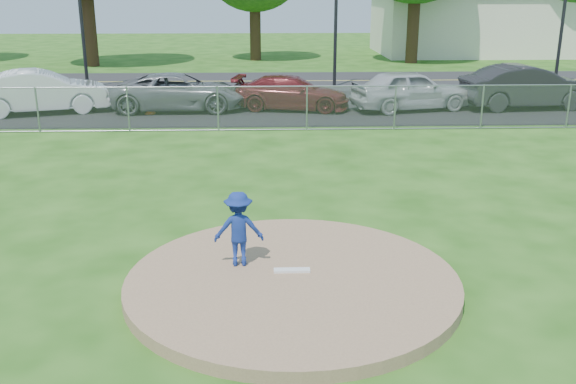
% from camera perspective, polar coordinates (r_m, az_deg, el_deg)
% --- Properties ---
extents(ground, '(120.00, 120.00, 0.00)m').
position_cam_1_polar(ground, '(20.02, -0.83, 4.27)').
color(ground, '#1F4E11').
rests_on(ground, ground).
extents(pitchers_mound, '(5.40, 5.40, 0.20)m').
position_cam_1_polar(pitchers_mound, '(10.52, 0.40, -8.02)').
color(pitchers_mound, '#8F6C4E').
rests_on(pitchers_mound, ground).
extents(pitching_rubber, '(0.60, 0.15, 0.04)m').
position_cam_1_polar(pitching_rubber, '(10.65, 0.35, -6.97)').
color(pitching_rubber, white).
rests_on(pitching_rubber, pitchers_mound).
extents(chain_link_fence, '(40.00, 0.06, 1.50)m').
position_cam_1_polar(chain_link_fence, '(21.82, -0.96, 7.42)').
color(chain_link_fence, gray).
rests_on(chain_link_fence, ground).
extents(parking_lot, '(50.00, 8.00, 0.01)m').
position_cam_1_polar(parking_lot, '(26.38, -1.15, 7.59)').
color(parking_lot, black).
rests_on(parking_lot, ground).
extents(street, '(60.00, 7.00, 0.01)m').
position_cam_1_polar(street, '(33.78, -1.37, 9.84)').
color(street, '#232326').
rests_on(street, ground).
extents(commercial_building, '(16.40, 9.40, 4.30)m').
position_cam_1_polar(commercial_building, '(50.28, 17.53, 14.14)').
color(commercial_building, beige).
rests_on(commercial_building, ground).
extents(traffic_signal_left, '(1.28, 0.20, 5.60)m').
position_cam_1_polar(traffic_signal_left, '(32.57, -17.51, 14.70)').
color(traffic_signal_left, black).
rests_on(traffic_signal_left, ground).
extents(traffic_signal_right, '(1.28, 0.20, 5.60)m').
position_cam_1_polar(traffic_signal_right, '(34.73, 23.65, 14.20)').
color(traffic_signal_right, black).
rests_on(traffic_signal_right, ground).
extents(pitcher, '(0.85, 0.51, 1.28)m').
position_cam_1_polar(pitcher, '(10.71, -4.41, -3.28)').
color(pitcher, navy).
rests_on(pitcher, pitchers_mound).
extents(traffic_cone, '(0.36, 0.36, 0.71)m').
position_cam_1_polar(traffic_cone, '(25.37, -12.19, 7.61)').
color(traffic_cone, '#E4590C').
rests_on(traffic_cone, parking_lot).
extents(parked_car_white, '(5.31, 3.18, 1.65)m').
position_cam_1_polar(parked_car_white, '(26.65, -21.07, 8.33)').
color(parked_car_white, white).
rests_on(parked_car_white, parking_lot).
extents(parked_car_gray, '(5.27, 2.53, 1.45)m').
position_cam_1_polar(parked_car_gray, '(25.86, -9.65, 8.77)').
color(parked_car_gray, slate).
rests_on(parked_car_gray, parking_lot).
extents(parked_car_darkred, '(4.83, 2.65, 1.33)m').
position_cam_1_polar(parked_car_darkred, '(25.64, 0.30, 8.81)').
color(parked_car_darkred, maroon).
rests_on(parked_car_darkred, parking_lot).
extents(parked_car_pearl, '(4.98, 2.94, 1.59)m').
position_cam_1_polar(parked_car_pearl, '(25.99, 10.83, 8.91)').
color(parked_car_pearl, '#B8BBBD').
rests_on(parked_car_pearl, parking_lot).
extents(parked_car_charcoal, '(5.35, 2.30, 1.71)m').
position_cam_1_polar(parked_car_charcoal, '(27.61, 20.51, 8.75)').
color(parked_car_charcoal, '#232326').
rests_on(parked_car_charcoal, parking_lot).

